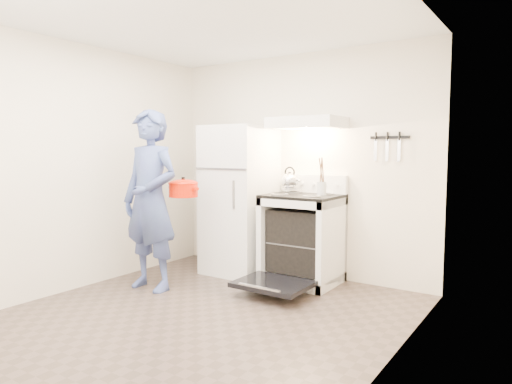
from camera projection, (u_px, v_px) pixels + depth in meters
floor at (195, 319)px, 3.84m from camera, size 3.60×3.60×0.00m
back_wall at (298, 165)px, 5.21m from camera, size 3.20×0.02×2.50m
refrigerator at (240, 200)px, 5.28m from camera, size 0.70×0.70×1.70m
stove_body at (302, 240)px, 4.89m from camera, size 0.76×0.65×0.92m
cooktop at (303, 196)px, 4.85m from camera, size 0.76×0.65×0.03m
backsplash at (315, 184)px, 5.07m from camera, size 0.76×0.07×0.20m
oven_door at (273, 284)px, 4.43m from camera, size 0.70×0.54×0.04m
oven_rack at (302, 242)px, 4.89m from camera, size 0.60×0.52×0.01m
range_hood at (307, 123)px, 4.84m from camera, size 0.76×0.50×0.12m
knife_strip at (390, 137)px, 4.59m from camera, size 0.40×0.02×0.03m
pizza_stone at (312, 241)px, 4.86m from camera, size 0.32×0.32×0.02m
tea_kettle at (290, 180)px, 5.06m from camera, size 0.24×0.20×0.29m
utensil_jar at (322, 188)px, 4.50m from camera, size 0.10×0.10×0.13m
person at (150, 200)px, 4.62m from camera, size 0.68×0.46×1.83m
dutch_oven at (183, 190)px, 4.67m from camera, size 0.37×0.30×0.24m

